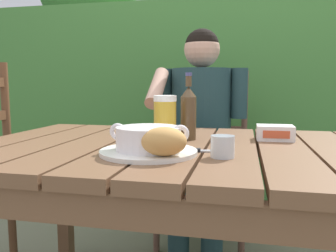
% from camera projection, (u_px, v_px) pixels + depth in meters
% --- Properties ---
extents(dining_table, '(1.44, 0.91, 0.72)m').
position_uv_depth(dining_table, '(183.00, 169.00, 1.16)').
color(dining_table, brown).
rests_on(dining_table, ground_plane).
extents(hedge_backdrop, '(3.84, 0.86, 2.12)m').
position_uv_depth(hedge_backdrop, '(198.00, 84.00, 2.71)').
color(hedge_backdrop, '#427C37').
rests_on(hedge_backdrop, ground_plane).
extents(chair_near_diner, '(0.50, 0.41, 1.01)m').
position_uv_depth(chair_near_diner, '(204.00, 157.00, 2.04)').
color(chair_near_diner, brown).
rests_on(chair_near_diner, ground_plane).
extents(person_eating, '(0.48, 0.47, 1.22)m').
position_uv_depth(person_eating, '(200.00, 124.00, 1.83)').
color(person_eating, '#213E40').
rests_on(person_eating, ground_plane).
extents(serving_plate, '(0.28, 0.28, 0.01)m').
position_uv_depth(serving_plate, '(149.00, 152.00, 0.99)').
color(serving_plate, white).
rests_on(serving_plate, dining_table).
extents(soup_bowl, '(0.24, 0.19, 0.07)m').
position_uv_depth(soup_bowl, '(148.00, 138.00, 0.99)').
color(soup_bowl, white).
rests_on(soup_bowl, serving_plate).
extents(bread_roll, '(0.14, 0.12, 0.08)m').
position_uv_depth(bread_roll, '(164.00, 141.00, 0.90)').
color(bread_roll, tan).
rests_on(bread_roll, serving_plate).
extents(beer_glass, '(0.08, 0.08, 0.16)m').
position_uv_depth(beer_glass, '(165.00, 119.00, 1.19)').
color(beer_glass, gold).
rests_on(beer_glass, dining_table).
extents(beer_bottle, '(0.06, 0.06, 0.24)m').
position_uv_depth(beer_bottle, '(189.00, 112.00, 1.24)').
color(beer_bottle, '#4D3922').
rests_on(beer_bottle, dining_table).
extents(water_glass_small, '(0.07, 0.07, 0.06)m').
position_uv_depth(water_glass_small, '(223.00, 147.00, 0.94)').
color(water_glass_small, silver).
rests_on(water_glass_small, dining_table).
extents(butter_tub, '(0.13, 0.10, 0.05)m').
position_uv_depth(butter_tub, '(275.00, 133.00, 1.24)').
color(butter_tub, white).
rests_on(butter_tub, dining_table).
extents(table_knife, '(0.15, 0.04, 0.01)m').
position_uv_depth(table_knife, '(200.00, 150.00, 1.02)').
color(table_knife, silver).
rests_on(table_knife, dining_table).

